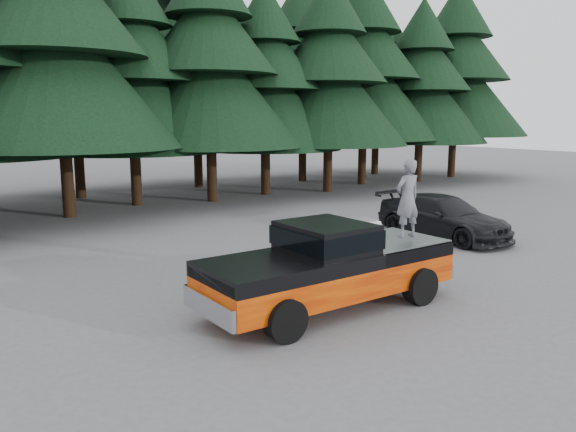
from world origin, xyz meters
TOP-DOWN VIEW (x-y plane):
  - ground at (0.00, 0.00)m, footprint 120.00×120.00m
  - pickup_truck at (0.58, -0.63)m, footprint 6.00×2.04m
  - truck_cab at (0.48, -0.63)m, footprint 1.66×1.90m
  - air_compressor at (1.72, -0.42)m, footprint 0.71×0.61m
  - man_on_bed at (2.89, -0.69)m, footprint 0.70×0.49m
  - parked_car at (8.48, 2.73)m, footprint 2.10×5.05m
  - treeline at (0.42, 17.20)m, footprint 60.15×16.05m

SIDE VIEW (x-z plane):
  - ground at x=0.00m, z-range 0.00..0.00m
  - pickup_truck at x=0.58m, z-range 0.00..1.33m
  - parked_car at x=8.48m, z-range 0.00..1.46m
  - air_compressor at x=1.72m, z-range 1.33..1.78m
  - truck_cab at x=0.48m, z-range 1.33..1.92m
  - man_on_bed at x=2.89m, z-range 1.33..3.18m
  - treeline at x=0.42m, z-range -1.03..16.47m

